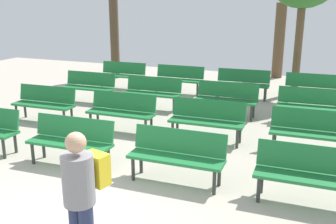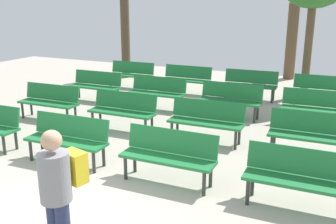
{
  "view_description": "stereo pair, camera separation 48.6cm",
  "coord_description": "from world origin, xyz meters",
  "px_view_note": "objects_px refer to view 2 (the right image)",
  "views": [
    {
      "loc": [
        3.11,
        -4.01,
        2.94
      ],
      "look_at": [
        0.0,
        3.64,
        0.55
      ],
      "focal_mm": 41.69,
      "sensor_mm": 36.0,
      "label": 1
    },
    {
      "loc": [
        3.55,
        -3.82,
        2.94
      ],
      "look_at": [
        0.0,
        3.64,
        0.55
      ],
      "focal_mm": 41.69,
      "sensor_mm": 36.0,
      "label": 2
    }
  ],
  "objects_px": {
    "bench_r3_c1": "(187,78)",
    "visitor_with_backpack": "(59,192)",
    "bench_r1_c3": "(312,132)",
    "bench_r2_c3": "(316,106)",
    "tree_0": "(125,35)",
    "bench_r1_c1": "(123,109)",
    "bench_r1_c0": "(50,100)",
    "bench_r3_c0": "(131,73)",
    "bench_r2_c1": "(158,91)",
    "bench_r0_c3": "(301,176)",
    "bench_r0_c1": "(68,136)",
    "bench_r0_c2": "(169,153)",
    "bench_r2_c0": "(96,84)",
    "bench_r1_c2": "(207,119)",
    "bench_r2_c2": "(230,98)",
    "bench_r3_c2": "(250,83)",
    "tree_2": "(291,42)",
    "bench_r3_c3": "(322,89)"
  },
  "relations": [
    {
      "from": "bench_r1_c0",
      "to": "tree_0",
      "type": "xyz_separation_m",
      "value": [
        -1.19,
        5.65,
        1.12
      ]
    },
    {
      "from": "bench_r3_c0",
      "to": "bench_r3_c1",
      "type": "distance_m",
      "value": 2.05
    },
    {
      "from": "bench_r1_c2",
      "to": "bench_r2_c2",
      "type": "relative_size",
      "value": 1.01
    },
    {
      "from": "bench_r0_c1",
      "to": "bench_r1_c2",
      "type": "relative_size",
      "value": 1.0
    },
    {
      "from": "bench_r1_c3",
      "to": "bench_r2_c3",
      "type": "height_order",
      "value": "same"
    },
    {
      "from": "bench_r3_c1",
      "to": "visitor_with_backpack",
      "type": "distance_m",
      "value": 8.81
    },
    {
      "from": "bench_r0_c2",
      "to": "bench_r2_c0",
      "type": "relative_size",
      "value": 1.0
    },
    {
      "from": "bench_r2_c2",
      "to": "tree_2",
      "type": "distance_m",
      "value": 6.0
    },
    {
      "from": "bench_r3_c1",
      "to": "bench_r1_c1",
      "type": "bearing_deg",
      "value": -89.02
    },
    {
      "from": "bench_r1_c1",
      "to": "bench_r2_c1",
      "type": "height_order",
      "value": "same"
    },
    {
      "from": "bench_r0_c1",
      "to": "bench_r3_c1",
      "type": "height_order",
      "value": "same"
    },
    {
      "from": "bench_r1_c1",
      "to": "bench_r2_c0",
      "type": "relative_size",
      "value": 1.0
    },
    {
      "from": "bench_r1_c2",
      "to": "tree_0",
      "type": "bearing_deg",
      "value": 132.07
    },
    {
      "from": "bench_r2_c2",
      "to": "bench_r3_c3",
      "type": "xyz_separation_m",
      "value": [
        2.05,
        2.11,
        0.0
      ]
    },
    {
      "from": "bench_r0_c2",
      "to": "bench_r2_c3",
      "type": "height_order",
      "value": "same"
    },
    {
      "from": "bench_r0_c2",
      "to": "bench_r1_c0",
      "type": "height_order",
      "value": "same"
    },
    {
      "from": "bench_r3_c1",
      "to": "tree_0",
      "type": "xyz_separation_m",
      "value": [
        -3.19,
        1.49,
        1.12
      ]
    },
    {
      "from": "bench_r2_c3",
      "to": "tree_0",
      "type": "distance_m",
      "value": 8.17
    },
    {
      "from": "bench_r2_c0",
      "to": "bench_r2_c2",
      "type": "height_order",
      "value": "same"
    },
    {
      "from": "visitor_with_backpack",
      "to": "bench_r2_c0",
      "type": "bearing_deg",
      "value": -43.69
    },
    {
      "from": "bench_r2_c3",
      "to": "bench_r2_c2",
      "type": "bearing_deg",
      "value": 179.51
    },
    {
      "from": "bench_r2_c3",
      "to": "tree_2",
      "type": "xyz_separation_m",
      "value": [
        -1.52,
        5.81,
        0.91
      ]
    },
    {
      "from": "bench_r1_c3",
      "to": "bench_r3_c3",
      "type": "relative_size",
      "value": 1.0
    },
    {
      "from": "bench_r1_c0",
      "to": "bench_r1_c2",
      "type": "bearing_deg",
      "value": -0.01
    },
    {
      "from": "bench_r1_c0",
      "to": "bench_r3_c0",
      "type": "distance_m",
      "value": 4.12
    },
    {
      "from": "bench_r1_c0",
      "to": "bench_r3_c2",
      "type": "relative_size",
      "value": 1.0
    },
    {
      "from": "bench_r0_c2",
      "to": "bench_r1_c2",
      "type": "relative_size",
      "value": 0.99
    },
    {
      "from": "bench_r1_c1",
      "to": "bench_r1_c3",
      "type": "distance_m",
      "value": 4.14
    },
    {
      "from": "bench_r2_c3",
      "to": "bench_r3_c2",
      "type": "distance_m",
      "value": 2.88
    },
    {
      "from": "bench_r1_c0",
      "to": "visitor_with_backpack",
      "type": "height_order",
      "value": "visitor_with_backpack"
    },
    {
      "from": "bench_r0_c3",
      "to": "bench_r1_c1",
      "type": "relative_size",
      "value": 1.0
    },
    {
      "from": "bench_r1_c1",
      "to": "bench_r3_c2",
      "type": "xyz_separation_m",
      "value": [
        1.95,
        4.15,
        0.0
      ]
    },
    {
      "from": "bench_r0_c1",
      "to": "bench_r1_c2",
      "type": "distance_m",
      "value": 2.89
    },
    {
      "from": "bench_r3_c0",
      "to": "bench_r3_c2",
      "type": "distance_m",
      "value": 4.12
    },
    {
      "from": "bench_r0_c1",
      "to": "bench_r2_c1",
      "type": "bearing_deg",
      "value": 90.6
    },
    {
      "from": "bench_r0_c3",
      "to": "bench_r1_c0",
      "type": "bearing_deg",
      "value": 162.21
    },
    {
      "from": "bench_r1_c1",
      "to": "bench_r3_c0",
      "type": "distance_m",
      "value": 4.58
    },
    {
      "from": "bench_r2_c2",
      "to": "bench_r0_c3",
      "type": "bearing_deg",
      "value": -60.85
    },
    {
      "from": "bench_r0_c1",
      "to": "bench_r0_c2",
      "type": "xyz_separation_m",
      "value": [
        2.04,
        0.07,
        0.0
      ]
    },
    {
      "from": "bench_r1_c2",
      "to": "bench_r2_c0",
      "type": "xyz_separation_m",
      "value": [
        -4.2,
        1.89,
        0.0
      ]
    },
    {
      "from": "bench_r1_c2",
      "to": "tree_2",
      "type": "height_order",
      "value": "tree_2"
    },
    {
      "from": "bench_r3_c1",
      "to": "bench_r0_c3",
      "type": "bearing_deg",
      "value": -55.06
    },
    {
      "from": "bench_r0_c2",
      "to": "bench_r3_c1",
      "type": "height_order",
      "value": "same"
    },
    {
      "from": "bench_r2_c0",
      "to": "bench_r3_c2",
      "type": "distance_m",
      "value": 4.66
    },
    {
      "from": "visitor_with_backpack",
      "to": "bench_r3_c2",
      "type": "bearing_deg",
      "value": -76.25
    },
    {
      "from": "bench_r1_c2",
      "to": "bench_r2_c3",
      "type": "bearing_deg",
      "value": 43.77
    },
    {
      "from": "bench_r2_c3",
      "to": "bench_r2_c1",
      "type": "bearing_deg",
      "value": 178.91
    },
    {
      "from": "tree_0",
      "to": "bench_r1_c0",
      "type": "bearing_deg",
      "value": -78.13
    },
    {
      "from": "bench_r1_c0",
      "to": "bench_r2_c0",
      "type": "bearing_deg",
      "value": 89.19
    },
    {
      "from": "bench_r0_c1",
      "to": "bench_r1_c1",
      "type": "height_order",
      "value": "same"
    }
  ]
}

